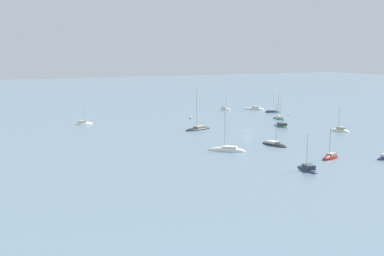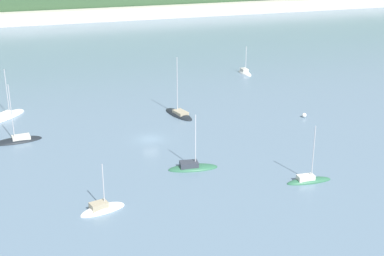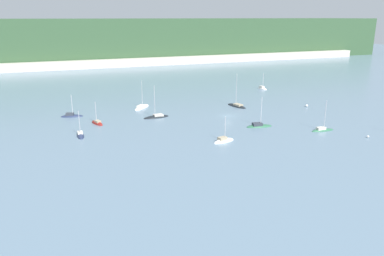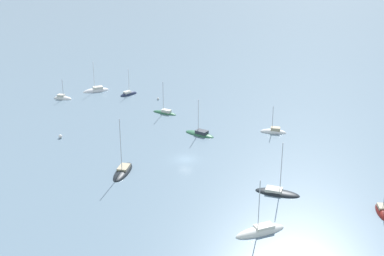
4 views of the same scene
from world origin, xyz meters
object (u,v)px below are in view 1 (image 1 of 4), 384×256
sailboat_3 (340,131)px  sailboat_4 (273,112)px  sailboat_12 (281,126)px  mooring_buoy_1 (289,114)px  sailboat_11 (308,170)px  mooring_buoy_0 (191,117)px  sailboat_7 (254,109)px  sailboat_9 (227,151)px  sailboat_5 (84,124)px  sailboat_10 (225,110)px  sailboat_1 (279,119)px  sailboat_0 (274,145)px  sailboat_8 (198,129)px  sailboat_6 (330,158)px

sailboat_3 → sailboat_4: sailboat_4 is taller
sailboat_12 → mooring_buoy_1: 27.96m
sailboat_11 → mooring_buoy_0: (76.10, -15.50, 0.30)m
sailboat_7 → sailboat_9: 84.13m
sailboat_9 → sailboat_11: 23.24m
sailboat_5 → sailboat_12: bearing=-34.9°
sailboat_4 → sailboat_10: bearing=149.6°
sailboat_1 → sailboat_0: bearing=146.3°
mooring_buoy_0 → mooring_buoy_1: mooring_buoy_0 is taller
sailboat_7 → sailboat_5: bearing=50.8°
sailboat_1 → sailboat_9: size_ratio=0.87×
sailboat_7 → sailboat_8: (-34.96, 42.59, -0.01)m
sailboat_7 → sailboat_10: size_ratio=1.48×
sailboat_7 → sailboat_8: bearing=82.1°
sailboat_4 → mooring_buoy_1: bearing=-69.4°
sailboat_9 → sailboat_10: sailboat_9 is taller
sailboat_4 → sailboat_9: size_ratio=0.82×
sailboat_0 → sailboat_10: size_ratio=1.62×
sailboat_3 → sailboat_7: 56.61m
sailboat_5 → sailboat_8: size_ratio=0.63×
mooring_buoy_0 → mooring_buoy_1: 34.49m
sailboat_11 → sailboat_12: sailboat_12 is taller
sailboat_5 → sailboat_7: 68.30m
mooring_buoy_0 → sailboat_12: bearing=-151.6°
sailboat_6 → mooring_buoy_0: 69.96m
sailboat_6 → sailboat_1: bearing=-137.1°
sailboat_4 → mooring_buoy_1: sailboat_4 is taller
sailboat_5 → sailboat_11: bearing=-79.3°
sailboat_5 → sailboat_10: bearing=11.0°
sailboat_1 → sailboat_12: sailboat_12 is taller
sailboat_8 → sailboat_4: bearing=-163.8°
sailboat_10 → sailboat_12: sailboat_12 is taller
sailboat_4 → sailboat_9: 76.94m
sailboat_0 → sailboat_7: sailboat_0 is taller
sailboat_1 → mooring_buoy_1: size_ratio=14.77×
sailboat_10 → sailboat_9: bearing=-42.0°
sailboat_3 → sailboat_9: size_ratio=0.70×
sailboat_4 → sailboat_9: (-55.76, 53.01, -0.02)m
sailboat_6 → sailboat_7: bearing=-134.2°
sailboat_8 → mooring_buoy_1: 45.51m
sailboat_7 → sailboat_12: size_ratio=1.07×
sailboat_7 → sailboat_8: 55.10m
sailboat_1 → sailboat_10: (31.11, 1.16, -0.03)m
sailboat_8 → mooring_buoy_0: bearing=-126.1°
sailboat_6 → sailboat_10: 91.47m
sailboat_10 → sailboat_11: size_ratio=0.87×
sailboat_3 → sailboat_11: 51.17m
sailboat_5 → mooring_buoy_1: (-10.41, -68.01, 0.18)m
sailboat_0 → sailboat_6: (-17.94, -0.74, -0.01)m
sailboat_0 → sailboat_12: sailboat_0 is taller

